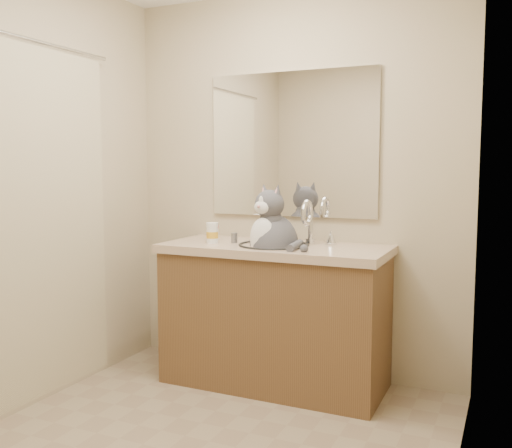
{
  "coord_description": "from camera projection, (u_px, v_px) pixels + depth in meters",
  "views": [
    {
      "loc": [
        1.29,
        -2.13,
        1.31
      ],
      "look_at": [
        0.02,
        0.65,
        1.0
      ],
      "focal_mm": 40.0,
      "sensor_mm": 36.0,
      "label": 1
    }
  ],
  "objects": [
    {
      "name": "room",
      "position": [
        190.0,
        192.0,
        2.47
      ],
      "size": [
        2.22,
        2.52,
        2.42
      ],
      "color": "gray",
      "rests_on": "ground"
    },
    {
      "name": "vanity",
      "position": [
        275.0,
        312.0,
        3.42
      ],
      "size": [
        1.34,
        0.59,
        1.12
      ],
      "color": "brown",
      "rests_on": "ground"
    },
    {
      "name": "mirror",
      "position": [
        292.0,
        145.0,
        3.56
      ],
      "size": [
        1.1,
        0.02,
        0.9
      ],
      "primitive_type": "cube",
      "color": "white",
      "rests_on": "room"
    },
    {
      "name": "shower_curtain",
      "position": [
        29.0,
        220.0,
        3.01
      ],
      "size": [
        0.02,
        1.3,
        1.93
      ],
      "color": "beige",
      "rests_on": "ground"
    },
    {
      "name": "cat",
      "position": [
        273.0,
        241.0,
        3.35
      ],
      "size": [
        0.39,
        0.42,
        0.57
      ],
      "rotation": [
        0.0,
        0.0,
        -0.31
      ],
      "color": "#49494F",
      "rests_on": "vanity"
    },
    {
      "name": "pill_bottle_redcap",
      "position": [
        214.0,
        232.0,
        3.57
      ],
      "size": [
        0.07,
        0.07,
        0.1
      ],
      "rotation": [
        0.0,
        0.0,
        -0.34
      ],
      "color": "white",
      "rests_on": "vanity"
    },
    {
      "name": "pill_bottle_orange",
      "position": [
        212.0,
        233.0,
        3.46
      ],
      "size": [
        0.09,
        0.09,
        0.12
      ],
      "rotation": [
        0.0,
        0.0,
        -0.3
      ],
      "color": "white",
      "rests_on": "vanity"
    },
    {
      "name": "grey_canister",
      "position": [
        234.0,
        238.0,
        3.46
      ],
      "size": [
        0.05,
        0.05,
        0.06
      ],
      "rotation": [
        0.0,
        0.0,
        0.28
      ],
      "color": "slate",
      "rests_on": "vanity"
    }
  ]
}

